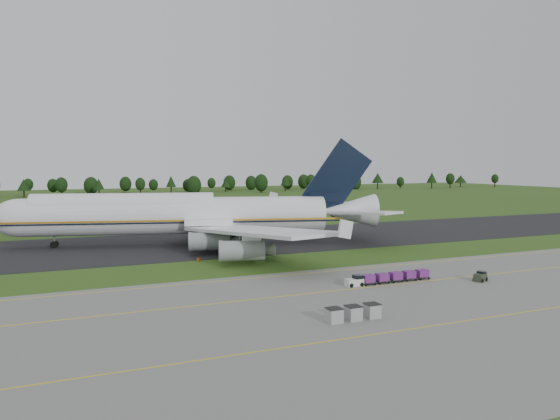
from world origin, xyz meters
name	(u,v)px	position (x,y,z in m)	size (l,w,h in m)	color
ground	(283,263)	(0.00, 0.00, 0.00)	(600.00, 600.00, 0.00)	#2D4E17
apron	(402,311)	(0.00, -34.00, 0.03)	(300.00, 52.00, 0.06)	slate
taxiway	(231,241)	(0.00, 28.00, 0.04)	(300.00, 40.00, 0.08)	black
apron_markings	(369,298)	(0.00, -26.98, 0.06)	(300.00, 30.20, 0.01)	yellow
tree_line	(112,184)	(-3.27, 221.03, 6.00)	(527.35, 23.07, 11.72)	black
aircraft	(184,215)	(-10.63, 27.12, 6.44)	(80.56, 75.68, 22.57)	white
baggage_train	(387,277)	(7.23, -20.60, 0.82)	(13.79, 1.46, 1.41)	silver
utility_cart	(480,278)	(20.18, -25.22, 0.61)	(2.34, 1.89, 1.12)	#2E3827
uld_row	(353,313)	(-7.02, -34.81, 0.86)	(6.41, 1.61, 1.59)	#9B9B9B
edge_markers	(227,258)	(-7.80, 7.19, 0.27)	(10.98, 0.30, 0.60)	#F34107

